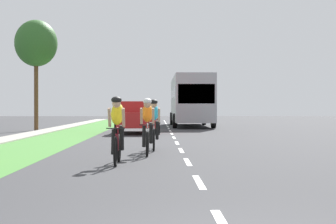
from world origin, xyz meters
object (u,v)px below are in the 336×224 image
(pickup_red, at_px, (138,117))
(bus_silver, at_px, (190,99))
(cyclist_distant, at_px, (154,124))
(cyclist_lead, at_px, (117,130))
(street_tree_near, at_px, (36,44))
(suv_white, at_px, (145,111))
(cyclist_trailing, at_px, (147,126))

(pickup_red, distance_m, bus_silver, 11.08)
(pickup_red, bearing_deg, cyclist_distant, -85.46)
(cyclist_lead, xyz_separation_m, street_tree_near, (-6.07, 18.54, 4.20))
(cyclist_lead, xyz_separation_m, cyclist_distant, (0.83, 4.22, 0.00))
(pickup_red, xyz_separation_m, street_tree_near, (-6.02, 3.28, 4.18))
(cyclist_lead, bearing_deg, pickup_red, 90.19)
(cyclist_distant, bearing_deg, suv_white, 91.65)
(cyclist_trailing, height_order, suv_white, suv_white)
(street_tree_near, bearing_deg, pickup_red, -28.59)
(cyclist_trailing, xyz_separation_m, street_tree_near, (-6.73, 16.17, 4.20))
(cyclist_trailing, height_order, pickup_red, pickup_red)
(pickup_red, height_order, street_tree_near, street_tree_near)
(cyclist_distant, bearing_deg, cyclist_lead, -101.07)
(pickup_red, distance_m, street_tree_near, 8.03)
(bus_silver, xyz_separation_m, suv_white, (-3.65, 18.47, -1.03))
(cyclist_trailing, relative_size, pickup_red, 0.34)
(cyclist_trailing, distance_m, bus_silver, 23.56)
(pickup_red, xyz_separation_m, suv_white, (-0.27, 28.96, 0.12))
(pickup_red, bearing_deg, suv_white, 90.54)
(bus_silver, bearing_deg, street_tree_near, -142.50)
(cyclist_trailing, height_order, bus_silver, bus_silver)
(cyclist_distant, height_order, suv_white, suv_white)
(pickup_red, relative_size, suv_white, 1.09)
(cyclist_distant, xyz_separation_m, bus_silver, (2.50, 21.52, 1.17))
(suv_white, distance_m, street_tree_near, 26.63)
(cyclist_lead, height_order, street_tree_near, street_tree_near)
(cyclist_distant, bearing_deg, street_tree_near, 115.72)
(bus_silver, relative_size, suv_white, 2.47)
(cyclist_trailing, xyz_separation_m, cyclist_distant, (0.17, 1.85, 0.00))
(cyclist_lead, bearing_deg, street_tree_near, 108.13)
(pickup_red, bearing_deg, street_tree_near, 151.41)
(cyclist_lead, distance_m, pickup_red, 15.26)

